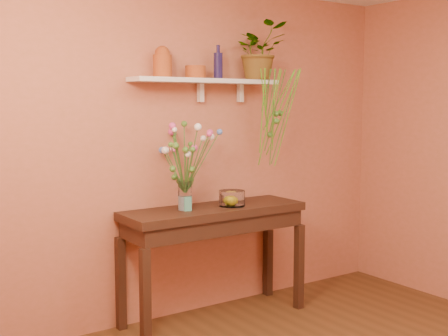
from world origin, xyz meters
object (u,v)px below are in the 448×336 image
Objects in this scene: terracotta_jug at (162,62)px; blue_bottle at (218,65)px; glass_vase at (185,198)px; glass_bowl at (232,199)px; bouquet at (185,150)px; spider_plant at (259,51)px; sideboard at (214,223)px.

blue_bottle is at bearing -2.24° from terracotta_jug.
glass_vase is 1.09× the size of glass_bowl.
blue_bottle is 0.49× the size of bouquet.
spider_plant is (0.41, -0.01, 0.13)m from blue_bottle.
glass_vase is at bearing -163.64° from blue_bottle.
terracotta_jug is 0.50× the size of spider_plant.
spider_plant is (0.91, -0.03, 0.13)m from terracotta_jug.
glass_bowl is at bearing -83.72° from blue_bottle.
glass_vase is 0.37m from bouquet.
blue_bottle is 0.77m from bouquet.
glass_bowl is (0.52, -0.19, -1.08)m from terracotta_jug.
glass_vase is 0.41m from glass_bowl.
bouquet is at bearing -173.61° from spider_plant.
terracotta_jug is 1.05m from glass_vase.
bouquet reaches higher than glass_vase.
glass_bowl reaches higher than sideboard.
spider_plant reaches higher than bouquet.
terracotta_jug is 0.50m from blue_bottle.
glass_bowl is (0.14, -0.04, 0.19)m from sideboard.
blue_bottle is (0.50, -0.02, -0.00)m from terracotta_jug.
bouquet is at bearing -44.50° from terracotta_jug.
terracotta_jug is at bearing 177.84° from spider_plant.
spider_plant reaches higher than blue_bottle.
terracotta_jug is at bearing 159.87° from glass_bowl.
blue_bottle is 0.56× the size of spider_plant.
spider_plant is 1.41m from glass_vase.
blue_bottle is at bearing 16.36° from glass_vase.
glass_bowl is at bearing -158.16° from spider_plant.
glass_vase is at bearing -172.92° from spider_plant.
bouquet is (-0.37, -0.10, -0.66)m from blue_bottle.
glass_vase is at bearing -49.21° from terracotta_jug.
sideboard is at bearing -3.29° from glass_vase.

